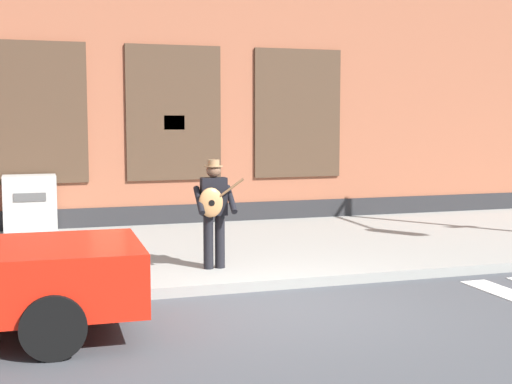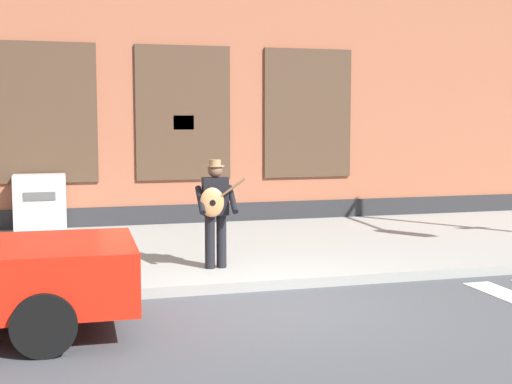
{
  "view_description": "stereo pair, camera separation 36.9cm",
  "coord_description": "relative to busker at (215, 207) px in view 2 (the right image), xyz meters",
  "views": [
    {
      "loc": [
        -2.95,
        -8.34,
        2.37
      ],
      "look_at": [
        0.08,
        1.16,
        1.36
      ],
      "focal_mm": 50.0,
      "sensor_mm": 36.0,
      "label": 1
    },
    {
      "loc": [
        -2.6,
        -8.44,
        2.37
      ],
      "look_at": [
        0.08,
        1.16,
        1.36
      ],
      "focal_mm": 50.0,
      "sensor_mm": 36.0,
      "label": 2
    }
  ],
  "objects": [
    {
      "name": "ground_plane",
      "position": [
        0.36,
        -1.87,
        -1.07
      ],
      "size": [
        160.0,
        160.0,
        0.0
      ],
      "primitive_type": "plane",
      "color": "#424449"
    },
    {
      "name": "busker",
      "position": [
        0.0,
        0.0,
        0.0
      ],
      "size": [
        0.71,
        0.54,
        1.63
      ],
      "color": "black",
      "rests_on": "sidewalk"
    },
    {
      "name": "sidewalk",
      "position": [
        0.36,
        1.89,
        -1.0
      ],
      "size": [
        28.0,
        5.8,
        0.15
      ],
      "color": "gray",
      "rests_on": "ground"
    },
    {
      "name": "building_backdrop",
      "position": [
        0.36,
        6.79,
        2.74
      ],
      "size": [
        28.0,
        4.06,
        7.65
      ],
      "color": "#99563D",
      "rests_on": "ground"
    },
    {
      "name": "utility_box",
      "position": [
        -2.61,
        4.34,
        -0.35
      ],
      "size": [
        1.0,
        0.62,
        1.15
      ],
      "color": "#ADADA8",
      "rests_on": "sidewalk"
    }
  ]
}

